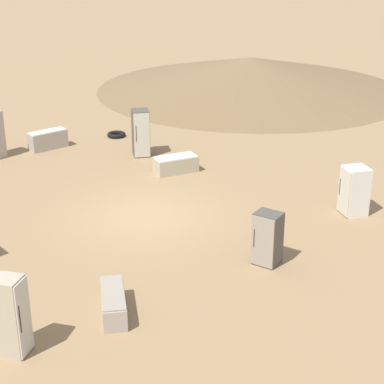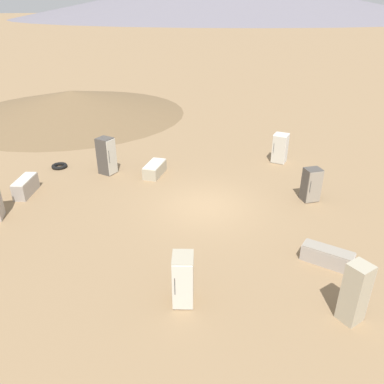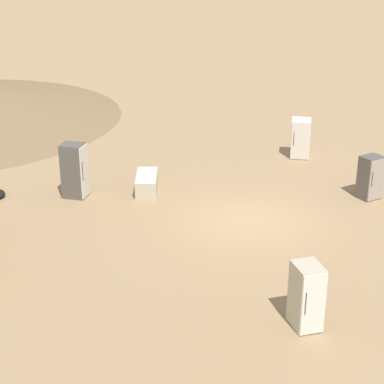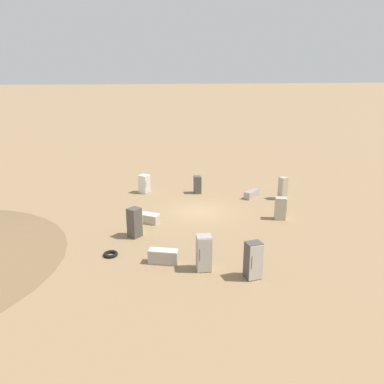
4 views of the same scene
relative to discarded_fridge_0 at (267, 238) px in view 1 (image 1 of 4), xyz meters
The scene contains 10 objects.
ground_plane 4.80m from the discarded_fridge_0, 163.19° to the left, with size 1000.00×1000.00×0.00m, color #937551.
dirt_mound 21.11m from the discarded_fridge_0, 110.81° to the left, with size 17.82×17.82×1.85m.
discarded_fridge_0 is the anchor object (origin of this frame).
discarded_fridge_1 7.75m from the discarded_fridge_0, 134.77° to the left, with size 1.61×1.73×0.63m.
discarded_fridge_4 4.64m from the discarded_fridge_0, 71.19° to the left, with size 1.06×1.05×1.59m.
discarded_fridge_6 7.21m from the discarded_fridge_0, 120.99° to the right, with size 0.69×0.64×1.86m.
discarded_fridge_7 4.72m from the discarded_fridge_0, 122.84° to the right, with size 1.40×1.71×0.59m.
discarded_fridge_8 13.00m from the discarded_fridge_0, 153.36° to the left, with size 1.23×1.69×0.78m.
discarded_fridge_9 10.15m from the discarded_fridge_0, 138.62° to the left, with size 0.99×1.01×1.90m.
scrap_tire 13.03m from the discarded_fridge_0, 139.28° to the left, with size 0.83×0.83×0.19m.
Camera 1 is at (9.19, -16.60, 8.59)m, focal length 60.00 mm.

